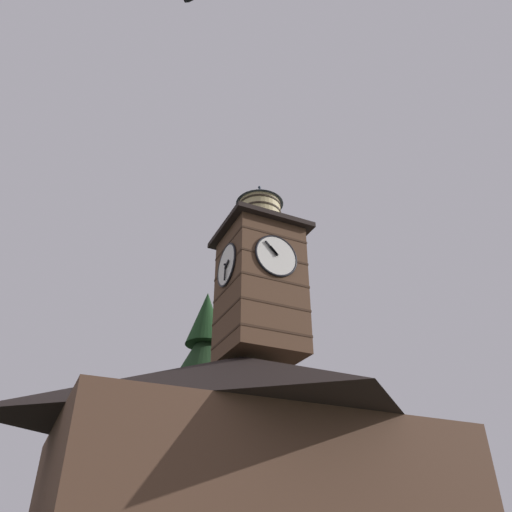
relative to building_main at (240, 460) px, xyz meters
The scene contains 6 objects.
building_main is the anchor object (origin of this frame).
clock_tower 8.11m from the building_main, behind, with size 3.98×3.98×9.40m.
pine_tree_behind 5.98m from the building_main, 93.50° to the right, with size 7.14×7.14×13.81m.
moon 43.13m from the building_main, 117.57° to the right, with size 1.57×1.57×1.57m.
flying_bird_high 20.00m from the building_main, 43.08° to the left, with size 0.43×0.40×0.11m.
flying_bird_low 15.32m from the building_main, 118.81° to the right, with size 0.41×0.66×0.15m.
Camera 1 is at (8.88, 17.01, 1.51)m, focal length 33.88 mm.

